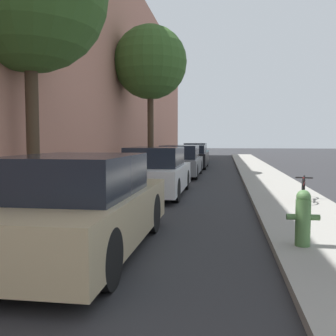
# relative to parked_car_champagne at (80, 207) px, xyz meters

# --- Properties ---
(ground_plane) EXTENTS (120.00, 120.00, 0.00)m
(ground_plane) POSITION_rel_parked_car_champagne_xyz_m (0.93, 10.34, -0.70)
(ground_plane) COLOR #28282B
(sidewalk_left) EXTENTS (2.00, 52.00, 0.12)m
(sidewalk_left) POSITION_rel_parked_car_champagne_xyz_m (-1.97, 10.34, -0.64)
(sidewalk_left) COLOR gray
(sidewalk_left) RESTS_ON ground
(sidewalk_right) EXTENTS (2.00, 52.00, 0.12)m
(sidewalk_right) POSITION_rel_parked_car_champagne_xyz_m (3.83, 10.34, -0.64)
(sidewalk_right) COLOR gray
(sidewalk_right) RESTS_ON ground
(building_facade_left) EXTENTS (0.70, 52.00, 10.44)m
(building_facade_left) POSITION_rel_parked_car_champagne_xyz_m (-3.32, 10.34, 4.52)
(building_facade_left) COLOR tan
(building_facade_left) RESTS_ON ground
(parked_car_champagne) EXTENTS (1.82, 4.37, 1.46)m
(parked_car_champagne) POSITION_rel_parked_car_champagne_xyz_m (0.00, 0.00, 0.00)
(parked_car_champagne) COLOR black
(parked_car_champagne) RESTS_ON ground
(parked_car_white) EXTENTS (1.72, 4.31, 1.46)m
(parked_car_white) POSITION_rel_parked_car_champagne_xyz_m (0.05, 6.13, -0.01)
(parked_car_white) COLOR black
(parked_car_white) RESTS_ON ground
(parked_car_grey) EXTENTS (1.79, 4.58, 1.42)m
(parked_car_grey) POSITION_rel_parked_car_champagne_xyz_m (0.09, 12.20, -0.03)
(parked_car_grey) COLOR black
(parked_car_grey) RESTS_ON ground
(parked_car_black) EXTENTS (1.92, 4.47, 1.36)m
(parked_car_black) POSITION_rel_parked_car_champagne_xyz_m (0.12, 17.51, -0.04)
(parked_car_black) COLOR black
(parked_car_black) RESTS_ON ground
(parked_car_teal) EXTENTS (1.77, 4.67, 1.42)m
(parked_car_teal) POSITION_rel_parked_car_champagne_xyz_m (-0.06, 23.61, -0.03)
(parked_car_teal) COLOR black
(parked_car_teal) RESTS_ON ground
(street_tree_far) EXTENTS (3.52, 3.52, 7.02)m
(street_tree_far) POSITION_rel_parked_car_champagne_xyz_m (-1.48, 13.10, 4.66)
(street_tree_far) COLOR #423323
(street_tree_far) RESTS_ON sidewalk_left
(fire_hydrant) EXTENTS (0.47, 0.22, 0.83)m
(fire_hydrant) POSITION_rel_parked_car_champagne_xyz_m (3.26, 0.44, -0.15)
(fire_hydrant) COLOR #47703D
(fire_hydrant) RESTS_ON sidewalk_right
(bicycle) EXTENTS (0.49, 1.48, 0.62)m
(bicycle) POSITION_rel_parked_car_champagne_xyz_m (4.12, 4.86, -0.26)
(bicycle) COLOR black
(bicycle) RESTS_ON sidewalk_right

